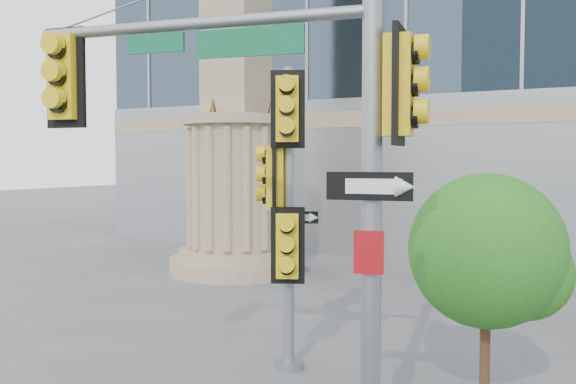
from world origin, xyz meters
The scene contains 4 objects.
monument centered at (-6.00, 9.00, 5.52)m, with size 4.40×4.40×16.60m.
main_signal_pole centered at (1.65, -1.70, 4.02)m, with size 5.01×1.30×6.49m.
secondary_signal_pole centered at (0.14, 1.23, 3.12)m, with size 1.00×0.72×5.30m.
street_tree centered at (3.68, 0.84, 2.32)m, with size 2.26×2.21×3.52m.
Camera 1 is at (5.54, -8.46, 3.72)m, focal length 40.00 mm.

